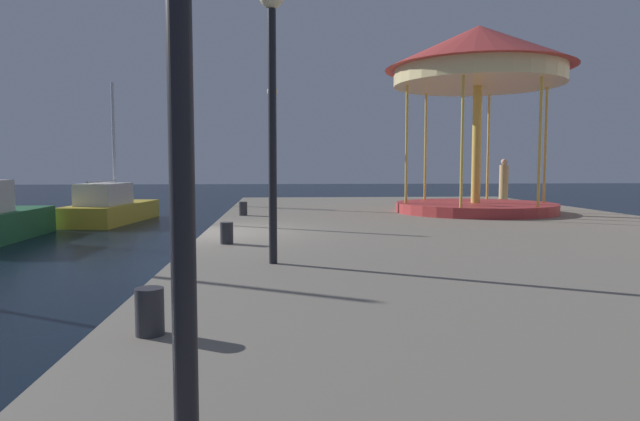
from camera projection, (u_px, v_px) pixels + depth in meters
ground_plane at (205, 268)px, 12.20m from camera, size 120.00×120.00×0.00m
quay_dock at (473, 247)px, 12.62m from camera, size 12.02×27.34×0.80m
sailboat_yellow at (110, 208)px, 22.14m from camera, size 2.59×5.71×5.58m
carousel at (478, 73)px, 17.00m from camera, size 5.69×5.69×5.70m
lamp_post_mid_promenade at (272, 72)px, 7.96m from camera, size 0.36×0.36×4.01m
lamp_post_far_end at (273, 125)px, 18.82m from camera, size 0.36×0.36×4.12m
bollard_center at (243, 209)px, 16.23m from camera, size 0.24×0.24×0.40m
bollard_north at (227, 233)px, 10.26m from camera, size 0.24×0.24×0.40m
bollard_south at (150, 311)px, 4.69m from camera, size 0.24×0.24×0.40m
person_near_carousel at (504, 183)px, 21.50m from camera, size 0.34×0.34×1.73m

